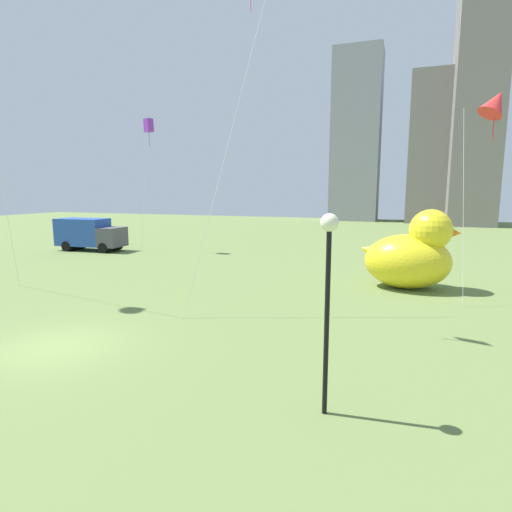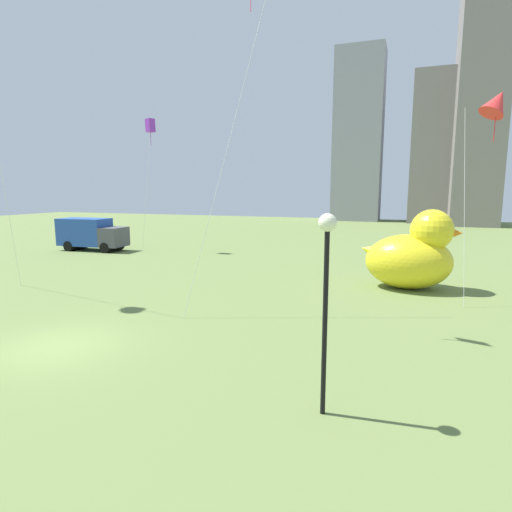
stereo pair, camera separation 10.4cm
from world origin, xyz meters
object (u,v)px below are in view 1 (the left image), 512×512
kite_red (495,103)px  kite_purple (149,126)px  lamppost (328,271)px  box_truck (89,234)px  giant_inflatable_duck (411,255)px

kite_red → kite_purple: bearing=158.8°
lamppost → kite_purple: bearing=131.4°
lamppost → kite_purple: kite_purple is taller
box_truck → kite_red: (29.97, -7.76, 7.74)m
lamppost → box_truck: size_ratio=0.78×
giant_inflatable_duck → box_truck: 27.44m
kite_purple → lamppost: bearing=-48.6°
giant_inflatable_duck → kite_purple: size_ratio=0.46×
kite_purple → kite_red: kite_purple is taller
box_truck → kite_purple: 10.89m
giant_inflatable_duck → lamppost: lamppost is taller
kite_red → giant_inflatable_duck: bearing=146.6°
kite_purple → kite_red: 26.36m
giant_inflatable_duck → lamppost: (-1.95, -14.60, 1.67)m
kite_purple → kite_red: size_ratio=1.14×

